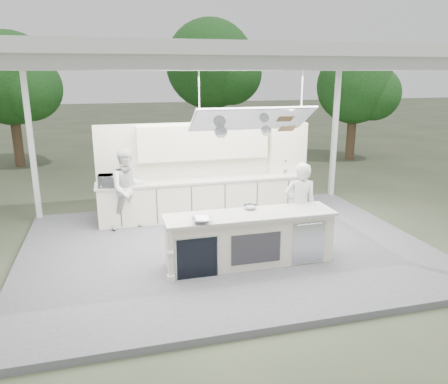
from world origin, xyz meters
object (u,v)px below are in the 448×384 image
object	(u,v)px
demo_island	(249,239)
head_chef	(300,206)
back_counter	(205,198)
sous_chef	(129,189)

from	to	relation	value
demo_island	head_chef	distance (m)	1.30
back_counter	head_chef	bearing A→B (deg)	-60.74
demo_island	back_counter	bearing A→B (deg)	93.63
head_chef	sous_chef	bearing A→B (deg)	-23.34
back_counter	sous_chef	world-z (taller)	sous_chef
head_chef	sous_chef	world-z (taller)	sous_chef
demo_island	back_counter	xyz separation A→B (m)	(-0.18, 2.81, 0.00)
demo_island	back_counter	distance (m)	2.82
demo_island	back_counter	world-z (taller)	same
back_counter	head_chef	size ratio (longest dim) A/B	2.91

